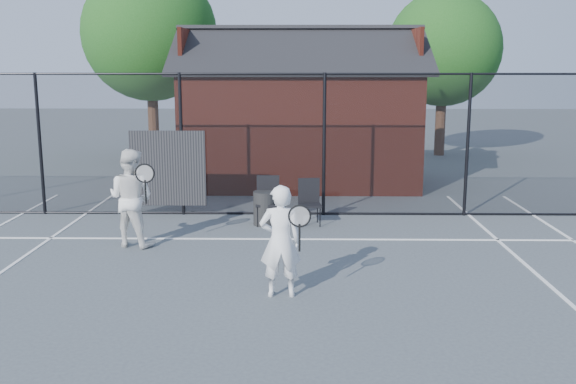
{
  "coord_description": "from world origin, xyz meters",
  "views": [
    {
      "loc": [
        0.46,
        -8.38,
        3.12
      ],
      "look_at": [
        0.29,
        1.92,
        1.1
      ],
      "focal_mm": 40.0,
      "sensor_mm": 36.0,
      "label": 1
    }
  ],
  "objects_px": {
    "chair_right": "(310,203)",
    "waste_bin": "(265,208)",
    "chair_left": "(268,202)",
    "clubhouse": "(300,123)",
    "player_front": "(280,241)",
    "player_back": "(131,198)"
  },
  "relations": [
    {
      "from": "player_front",
      "to": "player_back",
      "type": "distance_m",
      "value": 3.67
    },
    {
      "from": "clubhouse",
      "to": "waste_bin",
      "type": "height_order",
      "value": "clubhouse"
    },
    {
      "from": "player_back",
      "to": "waste_bin",
      "type": "height_order",
      "value": "player_back"
    },
    {
      "from": "player_back",
      "to": "chair_right",
      "type": "height_order",
      "value": "player_back"
    },
    {
      "from": "chair_right",
      "to": "waste_bin",
      "type": "distance_m",
      "value": 0.9
    },
    {
      "from": "clubhouse",
      "to": "chair_right",
      "type": "xyz_separation_m",
      "value": [
        0.2,
        -4.9,
        -1.16
      ]
    },
    {
      "from": "chair_left",
      "to": "player_front",
      "type": "bearing_deg",
      "value": -84.67
    },
    {
      "from": "player_front",
      "to": "waste_bin",
      "type": "distance_m",
      "value": 4.09
    },
    {
      "from": "chair_right",
      "to": "chair_left",
      "type": "bearing_deg",
      "value": 173.34
    },
    {
      "from": "player_front",
      "to": "player_back",
      "type": "xyz_separation_m",
      "value": [
        -2.69,
        2.5,
        0.08
      ]
    },
    {
      "from": "chair_right",
      "to": "waste_bin",
      "type": "height_order",
      "value": "chair_right"
    },
    {
      "from": "chair_left",
      "to": "chair_right",
      "type": "height_order",
      "value": "chair_left"
    },
    {
      "from": "clubhouse",
      "to": "chair_left",
      "type": "height_order",
      "value": "clubhouse"
    },
    {
      "from": "clubhouse",
      "to": "player_front",
      "type": "xyz_separation_m",
      "value": [
        -0.28,
        -8.95,
        -0.82
      ]
    },
    {
      "from": "player_front",
      "to": "chair_right",
      "type": "height_order",
      "value": "player_front"
    },
    {
      "from": "player_back",
      "to": "waste_bin",
      "type": "bearing_deg",
      "value": 34.3
    },
    {
      "from": "player_front",
      "to": "chair_left",
      "type": "bearing_deg",
      "value": 95.22
    },
    {
      "from": "waste_bin",
      "to": "chair_right",
      "type": "bearing_deg",
      "value": 0.0
    },
    {
      "from": "chair_left",
      "to": "waste_bin",
      "type": "xyz_separation_m",
      "value": [
        -0.05,
        0.0,
        -0.14
      ]
    },
    {
      "from": "waste_bin",
      "to": "player_back",
      "type": "bearing_deg",
      "value": -145.7
    },
    {
      "from": "clubhouse",
      "to": "waste_bin",
      "type": "bearing_deg",
      "value": -98.16
    },
    {
      "from": "player_front",
      "to": "chair_right",
      "type": "xyz_separation_m",
      "value": [
        0.47,
        4.05,
        -0.33
      ]
    }
  ]
}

